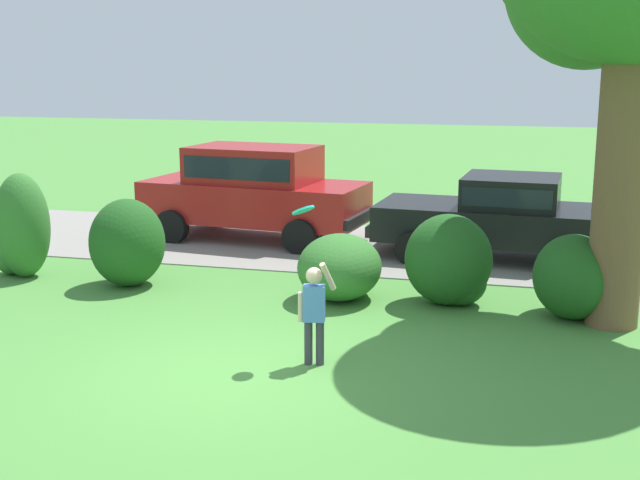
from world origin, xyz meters
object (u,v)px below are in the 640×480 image
parked_sedan (498,214)px  frisbee (303,210)px  parked_suv (254,188)px  child_thrower (314,307)px

parked_sedan → frisbee: bearing=-109.1°
parked_suv → child_thrower: size_ratio=3.78×
parked_suv → frisbee: size_ratio=16.78×
child_thrower → frisbee: frisbee is taller
parked_sedan → frisbee: frisbee is taller
parked_sedan → child_thrower: parked_sedan is taller
parked_sedan → parked_suv: parked_suv is taller
parked_sedan → parked_suv: (-4.91, 0.53, 0.23)m
parked_suv → child_thrower: (3.04, -6.67, -0.36)m
parked_suv → frisbee: bearing=-66.2°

